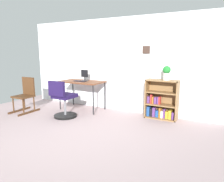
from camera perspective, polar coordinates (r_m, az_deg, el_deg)
ground_plane at (r=3.84m, az=-14.77°, el=-12.27°), size 6.24×6.24×0.00m
wall_back at (r=5.32m, az=0.66°, el=7.21°), size 5.20×0.12×2.31m
desk at (r=5.35m, az=-8.31°, el=2.13°), size 1.12×0.62×0.75m
monitor at (r=5.37m, az=-7.57°, el=4.16°), size 0.20×0.19×0.28m
keyboard at (r=5.28m, az=-8.85°, el=2.72°), size 0.34×0.11×0.02m
office_chair at (r=4.80m, az=-13.35°, el=-2.83°), size 0.52×0.55×0.86m
rocking_chair at (r=5.58m, az=-22.77°, el=-0.88°), size 0.42×0.64×0.86m
bookshelf_low at (r=4.78m, az=13.41°, el=-2.86°), size 0.71×0.30×0.88m
potted_plant_on_shelf at (r=4.60m, az=14.85°, el=4.89°), size 0.17×0.17×0.31m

